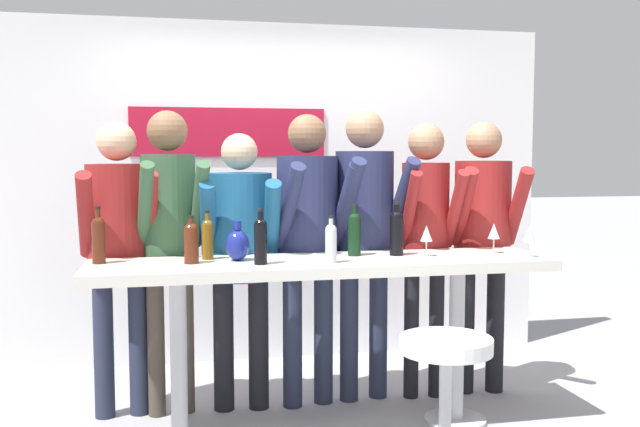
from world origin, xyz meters
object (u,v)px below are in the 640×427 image
wine_bottle_2 (208,237)px  wine_bottle_5 (191,241)px  wine_bottle_0 (354,232)px  wine_bottle_3 (331,241)px  wine_glass_0 (426,235)px  tasting_table (323,285)px  wine_glass_1 (494,232)px  person_center_left (240,241)px  wine_bottle_1 (261,239)px  wine_glass_2 (529,235)px  person_far_left (119,236)px  person_center_right (365,221)px  wine_bottle_4 (397,231)px  person_center (309,226)px  decorative_vase (238,245)px  bar_stool (445,386)px  person_far_right (483,226)px  wine_bottle_6 (98,237)px  person_right (426,226)px  person_left (169,224)px

wine_bottle_2 → wine_bottle_5: 0.16m
wine_bottle_0 → wine_bottle_5: (-0.93, -0.11, -0.02)m
wine_bottle_3 → wine_glass_0: wine_bottle_3 is taller
tasting_table → wine_glass_0: 0.66m
wine_bottle_3 → wine_glass_1: 1.04m
person_center_left → wine_bottle_1: 0.58m
person_center_left → wine_glass_1: (1.46, -0.43, 0.07)m
wine_bottle_5 → wine_glass_2: wine_bottle_5 is taller
wine_bottle_3 → person_far_left: bearing=151.1°
wine_bottle_2 → person_center_right: bearing=19.2°
wine_bottle_4 → person_center: bearing=139.4°
wine_glass_0 → decorative_vase: (-1.07, 0.06, -0.04)m
decorative_vase → tasting_table: bearing=-7.7°
bar_stool → person_far_right: (0.74, 1.21, 0.63)m
wine_bottle_6 → wine_glass_2: bearing=-6.1°
person_far_left → wine_bottle_5: (0.41, -0.50, 0.02)m
bar_stool → tasting_table: bearing=119.8°
person_far_right → wine_glass_2: person_far_right is taller
wine_bottle_3 → decorative_vase: 0.52m
person_right → wine_bottle_1: 1.25m
wine_glass_1 → wine_glass_0: bearing=-174.9°
person_far_right → wine_bottle_0: bearing=-152.3°
wine_bottle_2 → wine_bottle_1: bearing=-42.5°
person_right → person_far_left: bearing=-176.7°
person_far_right → wine_bottle_0: person_far_right is taller
person_center → wine_glass_1: person_center is taller
decorative_vase → person_center_right: bearing=27.1°
tasting_table → wine_bottle_3: size_ratio=10.13×
person_center_right → wine_bottle_2: person_center_right is taller
wine_glass_1 → wine_bottle_2: bearing=176.5°
wine_bottle_2 → wine_bottle_6: wine_bottle_6 is taller
wine_bottle_5 → decorative_vase: bearing=12.0°
person_left → bar_stool: bearing=-51.4°
person_right → wine_bottle_0: size_ratio=5.89×
person_center → person_right: 0.76m
wine_bottle_1 → wine_bottle_6: wine_bottle_6 is taller
wine_bottle_2 → wine_glass_0: bearing=-6.5°
wine_bottle_3 → wine_glass_2: 1.15m
wine_bottle_2 → wine_glass_2: (1.80, -0.29, 0.00)m
person_center_left → decorative_vase: (-0.05, -0.41, 0.03)m
person_far_right → person_center_right: bearing=-174.6°
wine_glass_0 → person_far_left: bearing=163.8°
person_left → decorative_vase: 0.56m
wine_bottle_4 → wine_glass_2: (0.72, -0.22, -0.02)m
wine_bottle_3 → person_center: bearing=90.9°
person_far_right → wine_bottle_5: size_ratio=6.92×
person_far_left → wine_bottle_3: bearing=-32.6°
tasting_table → person_far_right: 1.28m
person_center → person_right: size_ratio=1.03×
person_center_right → person_center_left: bearing=174.9°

